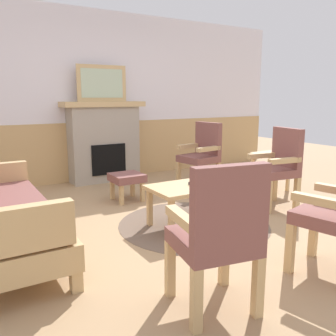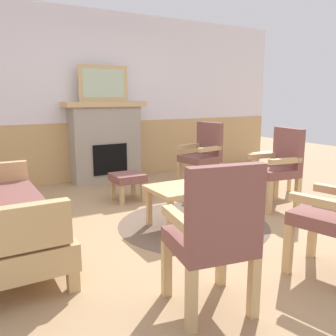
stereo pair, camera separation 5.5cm
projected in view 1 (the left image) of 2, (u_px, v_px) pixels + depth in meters
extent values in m
plane|color=tan|center=(184.00, 222.00, 3.93)|extent=(14.00, 14.00, 0.00)
cube|color=white|center=(97.00, 97.00, 5.84)|extent=(7.20, 0.12, 2.70)
cube|color=tan|center=(100.00, 151.00, 5.96)|extent=(7.20, 0.02, 0.95)
cube|color=#A39989|center=(104.00, 144.00, 5.78)|extent=(1.10, 0.36, 1.20)
cube|color=black|center=(109.00, 159.00, 5.66)|extent=(0.56, 0.02, 0.48)
cube|color=tan|center=(103.00, 104.00, 5.66)|extent=(1.30, 0.44, 0.08)
cube|color=tan|center=(102.00, 83.00, 5.59)|extent=(0.80, 0.03, 0.56)
cube|color=#B2C6A8|center=(102.00, 83.00, 5.58)|extent=(0.68, 0.01, 0.44)
cube|color=tan|center=(76.00, 281.00, 2.53)|extent=(0.08, 0.08, 0.16)
cube|color=tan|center=(30.00, 215.00, 3.94)|extent=(0.08, 0.08, 0.16)
cube|color=tan|center=(11.00, 228.00, 3.04)|extent=(0.70, 1.80, 0.20)
cube|color=brown|center=(9.00, 210.00, 3.01)|extent=(0.60, 1.70, 0.12)
cube|color=tan|center=(27.00, 228.00, 2.28)|extent=(0.60, 0.10, 0.30)
cube|color=tan|center=(171.00, 219.00, 3.43)|extent=(0.05, 0.05, 0.40)
cube|color=tan|center=(238.00, 206.00, 3.86)|extent=(0.05, 0.05, 0.40)
cube|color=tan|center=(150.00, 207.00, 3.80)|extent=(0.05, 0.05, 0.40)
cube|color=tan|center=(212.00, 196.00, 4.23)|extent=(0.05, 0.05, 0.40)
cube|color=tan|center=(194.00, 187.00, 3.79)|extent=(0.96, 0.56, 0.04)
cylinder|color=brown|center=(194.00, 224.00, 3.87)|extent=(1.62, 1.62, 0.01)
cube|color=black|center=(201.00, 184.00, 3.77)|extent=(0.26, 0.19, 0.03)
cube|color=tan|center=(121.00, 195.00, 4.54)|extent=(0.05, 0.05, 0.26)
cube|color=tan|center=(142.00, 192.00, 4.69)|extent=(0.05, 0.05, 0.26)
cube|color=tan|center=(112.00, 190.00, 4.79)|extent=(0.05, 0.05, 0.26)
cube|color=tan|center=(133.00, 187.00, 4.95)|extent=(0.05, 0.05, 0.26)
cube|color=brown|center=(127.00, 178.00, 4.71)|extent=(0.40, 0.40, 0.10)
cube|color=tan|center=(198.00, 180.00, 5.08)|extent=(0.07, 0.07, 0.40)
cube|color=tan|center=(178.00, 175.00, 5.40)|extent=(0.07, 0.07, 0.40)
cube|color=tan|center=(218.00, 176.00, 5.34)|extent=(0.07, 0.07, 0.40)
cube|color=tan|center=(198.00, 171.00, 5.66)|extent=(0.07, 0.07, 0.40)
cube|color=brown|center=(198.00, 159.00, 5.32)|extent=(0.54, 0.54, 0.10)
cube|color=brown|center=(208.00, 138.00, 5.39)|extent=(0.15, 0.49, 0.48)
cube|color=tan|center=(209.00, 149.00, 5.13)|extent=(0.45, 0.13, 0.06)
cube|color=tan|center=(189.00, 146.00, 5.44)|extent=(0.45, 0.13, 0.06)
cube|color=tan|center=(268.00, 197.00, 4.19)|extent=(0.07, 0.07, 0.40)
cube|color=tan|center=(248.00, 189.00, 4.57)|extent=(0.07, 0.07, 0.40)
cube|color=tan|center=(297.00, 194.00, 4.35)|extent=(0.07, 0.07, 0.40)
cube|color=tan|center=(274.00, 186.00, 4.73)|extent=(0.07, 0.07, 0.40)
cube|color=brown|center=(273.00, 171.00, 4.41)|extent=(0.55, 0.55, 0.10)
cube|color=brown|center=(287.00, 147.00, 4.43)|extent=(0.15, 0.49, 0.48)
cube|color=tan|center=(285.00, 161.00, 4.19)|extent=(0.45, 0.14, 0.06)
cube|color=tan|center=(263.00, 155.00, 4.56)|extent=(0.45, 0.14, 0.06)
cube|color=tan|center=(290.00, 248.00, 2.78)|extent=(0.07, 0.07, 0.40)
cube|color=tan|center=(313.00, 234.00, 3.07)|extent=(0.07, 0.07, 0.40)
cube|color=brown|center=(331.00, 217.00, 2.73)|extent=(0.58, 0.58, 0.10)
cube|color=tan|center=(322.00, 201.00, 2.55)|extent=(0.17, 0.44, 0.06)
cube|color=tan|center=(170.00, 268.00, 2.45)|extent=(0.07, 0.07, 0.40)
cube|color=tan|center=(224.00, 259.00, 2.60)|extent=(0.07, 0.07, 0.40)
cube|color=tan|center=(196.00, 300.00, 2.06)|extent=(0.07, 0.07, 0.40)
cube|color=tan|center=(258.00, 287.00, 2.21)|extent=(0.07, 0.07, 0.40)
cube|color=brown|center=(213.00, 241.00, 2.28)|extent=(0.56, 0.56, 0.10)
cube|color=brown|center=(230.00, 206.00, 2.04)|extent=(0.49, 0.16, 0.48)
cube|color=tan|center=(183.00, 219.00, 2.18)|extent=(0.15, 0.45, 0.06)
cube|color=tan|center=(241.00, 212.00, 2.32)|extent=(0.15, 0.45, 0.06)
cube|color=tan|center=(252.00, 172.00, 5.32)|extent=(0.04, 0.04, 0.52)
cube|color=tan|center=(270.00, 169.00, 5.50)|extent=(0.04, 0.04, 0.52)
cube|color=tan|center=(271.00, 176.00, 5.01)|extent=(0.04, 0.04, 0.52)
cube|color=tan|center=(288.00, 173.00, 5.20)|extent=(0.04, 0.04, 0.52)
cube|color=tan|center=(271.00, 154.00, 5.20)|extent=(0.44, 0.44, 0.03)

